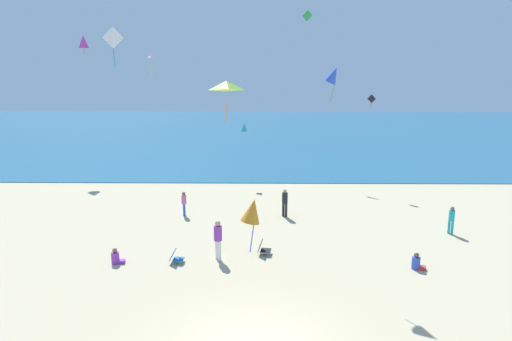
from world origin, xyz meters
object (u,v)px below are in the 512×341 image
object	(u,v)px
beach_chair_near_camera	(176,257)
kite_blue	(333,75)
person_2	(218,237)
kite_teal	(244,127)
kite_white	(113,39)
beach_chair_far_right	(263,248)
kite_magenta	(83,42)
person_0	(184,202)
person_5	(285,201)
person_4	(451,218)
person_1	(116,258)
kite_lime	(226,86)
kite_pink	(151,58)
person_3	(417,263)
kite_green	(307,16)
kite_black	(372,99)
kite_orange	(252,211)

from	to	relation	value
beach_chair_near_camera	kite_blue	xyz separation A→B (m)	(6.50, 0.81, 7.54)
person_2	kite_teal	distance (m)	13.89
kite_white	kite_blue	world-z (taller)	kite_white
beach_chair_far_right	kite_magenta	world-z (taller)	kite_magenta
person_0	person_5	xyz separation A→B (m)	(5.65, -0.12, 0.12)
beach_chair_near_camera	person_2	distance (m)	1.97
person_4	kite_blue	world-z (taller)	kite_blue
person_1	kite_lime	bearing A→B (deg)	-53.13
person_5	person_2	bearing A→B (deg)	4.67
person_0	person_2	size ratio (longest dim) A/B	0.79
person_0	kite_pink	distance (m)	7.96
person_3	person_2	bearing A→B (deg)	-170.08
beach_chair_far_right	kite_lime	xyz separation A→B (m)	(-1.06, -5.85, 7.23)
person_0	kite_teal	size ratio (longest dim) A/B	1.48
beach_chair_near_camera	kite_green	size ratio (longest dim) A/B	0.32
kite_black	kite_blue	world-z (taller)	kite_blue
kite_magenta	kite_blue	distance (m)	24.73
kite_blue	kite_orange	bearing A→B (deg)	-116.15
kite_lime	person_1	bearing A→B (deg)	136.84
kite_black	kite_green	bearing A→B (deg)	120.86
kite_green	kite_teal	xyz separation A→B (m)	(-4.85, -5.56, -8.17)
beach_chair_far_right	person_1	xyz separation A→B (m)	(-6.19, -1.04, -0.04)
kite_pink	kite_green	xyz separation A→B (m)	(9.43, 13.05, 3.62)
person_3	kite_magenta	world-z (taller)	kite_magenta
beach_chair_far_right	kite_blue	world-z (taller)	kite_blue
kite_white	kite_teal	bearing A→B (deg)	76.98
beach_chair_far_right	kite_teal	xyz separation A→B (m)	(-1.32, 12.97, 3.77)
kite_magenta	person_5	bearing A→B (deg)	-38.90
person_3	person_5	xyz separation A→B (m)	(-5.07, 6.72, 0.65)
person_1	person_3	xyz separation A→B (m)	(12.49, -0.38, 0.00)
person_5	kite_orange	bearing A→B (deg)	25.39
person_1	kite_teal	distance (m)	15.31
kite_orange	kite_blue	xyz separation A→B (m)	(3.13, 6.39, 3.69)
kite_green	kite_magenta	xyz separation A→B (m)	(-17.69, -0.81, -1.98)
kite_orange	kite_teal	bearing A→B (deg)	92.90
person_2	kite_white	size ratio (longest dim) A/B	1.38
kite_pink	kite_white	world-z (taller)	kite_white
person_0	kite_blue	size ratio (longest dim) A/B	0.94
kite_green	kite_lime	bearing A→B (deg)	-100.67
beach_chair_far_right	person_4	bearing A→B (deg)	23.42
person_4	kite_lime	bearing A→B (deg)	172.87
kite_pink	kite_lime	xyz separation A→B (m)	(4.83, -11.32, -1.10)
beach_chair_far_right	kite_blue	distance (m)	8.00
person_5	kite_black	distance (m)	10.53
kite_white	person_5	bearing A→B (deg)	53.27
kite_white	kite_black	world-z (taller)	kite_white
person_2	kite_white	xyz separation A→B (m)	(-3.11, -2.53, 7.97)
person_5	kite_blue	xyz separation A→B (m)	(1.57, -5.41, 6.88)
kite_magenta	person_1	bearing A→B (deg)	-66.99
kite_white	beach_chair_far_right	bearing A→B (deg)	31.59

